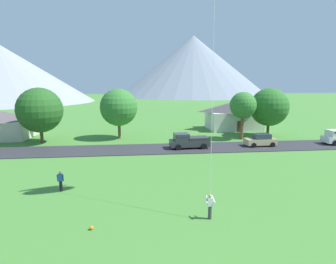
% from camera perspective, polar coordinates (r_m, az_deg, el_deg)
% --- Properties ---
extents(road_strip, '(160.00, 6.03, 0.08)m').
position_cam_1_polar(road_strip, '(37.54, -1.46, -3.38)').
color(road_strip, '#2D2D33').
rests_on(road_strip, ground).
extents(mountain_far_west_ridge, '(91.42, 91.42, 36.50)m').
position_cam_1_polar(mountain_far_west_ridge, '(180.81, 5.06, 13.09)').
color(mountain_far_west_ridge, gray).
rests_on(mountain_far_west_ridge, ground).
extents(house_left_center, '(9.89, 7.50, 5.12)m').
position_cam_1_polar(house_left_center, '(54.22, 13.03, 3.35)').
color(house_left_center, silver).
rests_on(house_left_center, ground).
extents(tree_near_left, '(5.74, 5.74, 7.76)m').
position_cam_1_polar(tree_near_left, '(44.39, -9.90, 4.90)').
color(tree_near_left, brown).
rests_on(tree_near_left, ground).
extents(tree_left_of_center, '(6.08, 6.08, 7.81)m').
position_cam_1_polar(tree_left_of_center, '(48.29, 19.71, 4.74)').
color(tree_left_of_center, '#4C3823').
rests_on(tree_left_of_center, ground).
extents(tree_right_of_center, '(6.38, 6.38, 8.00)m').
position_cam_1_polar(tree_right_of_center, '(44.16, -24.41, 4.02)').
color(tree_right_of_center, '#4C3823').
rests_on(tree_right_of_center, ground).
extents(tree_near_right, '(4.03, 4.03, 7.28)m').
position_cam_1_polar(tree_near_right, '(44.51, 14.87, 5.19)').
color(tree_near_right, brown).
rests_on(tree_near_right, ground).
extents(parked_car_tan_mid_west, '(4.27, 2.22, 1.68)m').
position_cam_1_polar(parked_car_tan_mid_west, '(40.95, 18.14, -1.56)').
color(parked_car_tan_mid_west, tan).
rests_on(parked_car_tan_mid_west, road_strip).
extents(pickup_truck_charcoal_west_side, '(5.29, 2.52, 1.99)m').
position_cam_1_polar(pickup_truck_charcoal_west_side, '(37.69, 4.12, -1.76)').
color(pickup_truck_charcoal_west_side, '#333338').
rests_on(pickup_truck_charcoal_west_side, road_strip).
extents(watcher_person, '(0.56, 0.24, 1.68)m').
position_cam_1_polar(watcher_person, '(24.83, -20.83, -9.19)').
color(watcher_person, black).
rests_on(watcher_person, ground).
extents(soccer_ball, '(0.24, 0.24, 0.24)m').
position_cam_1_polar(soccer_ball, '(18.59, -15.15, -18.12)').
color(soccer_ball, orange).
rests_on(soccer_ball, ground).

